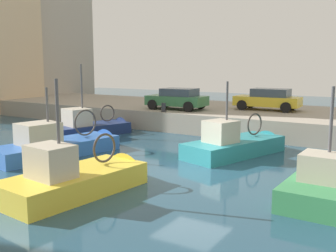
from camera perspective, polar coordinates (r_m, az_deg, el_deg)
water_surface at (r=15.68m, az=3.52°, el=-6.47°), size 80.00×80.00×0.00m
quay_wall at (r=26.08m, az=15.60°, el=0.72°), size 9.00×56.00×1.20m
fishing_boat_green at (r=14.31m, az=22.39°, el=-8.19°), size 6.11×2.43×4.41m
fishing_boat_blue at (r=19.12m, az=-14.60°, el=-3.48°), size 6.80×3.07×4.00m
fishing_boat_navy at (r=24.04m, az=-10.52°, el=-0.85°), size 5.88×3.39×4.98m
fishing_boat_yellow at (r=13.61m, az=-11.88°, el=-8.50°), size 5.71×2.72×4.63m
fishing_boat_teal at (r=18.88m, az=10.04°, el=-3.57°), size 6.22×3.53×4.24m
parked_car_green at (r=26.03m, az=1.35°, el=3.93°), size 2.15×3.89×1.37m
parked_car_yellow at (r=26.37m, az=14.04°, el=3.73°), size 1.99×4.12×1.38m
mooring_bollard_north at (r=24.65m, az=-0.63°, el=2.65°), size 0.28×0.28×0.55m
waterfront_building_central at (r=43.76m, az=-17.11°, el=11.94°), size 7.46×6.89×13.54m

